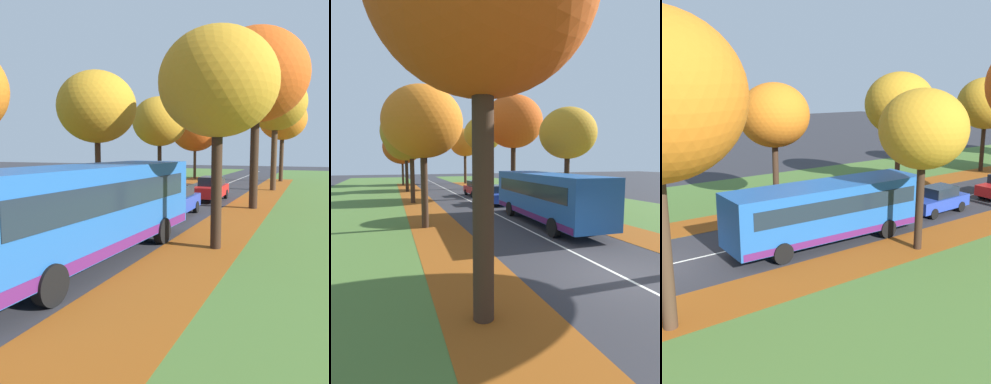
% 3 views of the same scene
% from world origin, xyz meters
% --- Properties ---
extents(grass_verge_left, '(12.00, 90.00, 0.01)m').
position_xyz_m(grass_verge_left, '(-9.20, 20.00, 0.00)').
color(grass_verge_left, '#476B2D').
rests_on(grass_verge_left, ground).
extents(leaf_litter_left, '(2.80, 60.00, 0.00)m').
position_xyz_m(leaf_litter_left, '(-4.60, 14.00, 0.01)').
color(leaf_litter_left, '#8C4714').
rests_on(leaf_litter_left, grass_verge_left).
extents(leaf_litter_right, '(2.80, 60.00, 0.00)m').
position_xyz_m(leaf_litter_right, '(4.60, 14.00, 0.01)').
color(leaf_litter_right, '#8C4714').
rests_on(leaf_litter_right, grass_verge_right).
extents(road_centre_line, '(0.12, 80.00, 0.01)m').
position_xyz_m(road_centre_line, '(0.00, 20.00, 0.00)').
color(road_centre_line, silver).
rests_on(road_centre_line, ground).
extents(tree_left_mid, '(5.17, 5.17, 8.55)m').
position_xyz_m(tree_left_mid, '(-5.12, 19.75, 6.21)').
color(tree_left_mid, '#382619').
rests_on(tree_left_mid, ground).
extents(tree_left_far, '(4.96, 4.96, 8.25)m').
position_xyz_m(tree_left_far, '(-5.07, 30.26, 6.00)').
color(tree_left_far, black).
rests_on(tree_left_far, ground).
extents(tree_left_distant, '(5.81, 5.81, 8.50)m').
position_xyz_m(tree_left_distant, '(-5.11, 41.36, 5.88)').
color(tree_left_distant, '#422D1E').
rests_on(tree_left_distant, ground).
extents(tree_right_near, '(4.06, 4.06, 7.53)m').
position_xyz_m(tree_right_near, '(5.07, 10.99, 5.67)').
color(tree_right_near, black).
rests_on(tree_right_near, ground).
extents(tree_right_mid, '(5.88, 5.88, 10.32)m').
position_xyz_m(tree_right_mid, '(4.92, 20.63, 7.63)').
color(tree_right_mid, black).
rests_on(tree_right_mid, ground).
extents(tree_right_far, '(5.12, 5.12, 9.67)m').
position_xyz_m(tree_right_far, '(4.98, 31.35, 7.31)').
color(tree_right_far, '#422D1E').
rests_on(tree_right_far, ground).
extents(tree_right_distant, '(5.06, 5.06, 9.06)m').
position_xyz_m(tree_right_distant, '(4.83, 41.07, 6.75)').
color(tree_right_distant, '#382619').
rests_on(tree_right_distant, ground).
extents(bus, '(2.91, 10.48, 2.98)m').
position_xyz_m(bus, '(1.78, 8.08, 1.70)').
color(bus, '#1E5199').
rests_on(bus, ground).
extents(car_blue_lead, '(1.91, 4.26, 1.62)m').
position_xyz_m(car_blue_lead, '(1.49, 16.65, 0.81)').
color(car_blue_lead, '#233D9E').
rests_on(car_blue_lead, ground).
extents(car_red_following, '(1.89, 4.25, 1.62)m').
position_xyz_m(car_red_following, '(1.69, 23.22, 0.81)').
color(car_red_following, '#B21919').
rests_on(car_red_following, ground).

